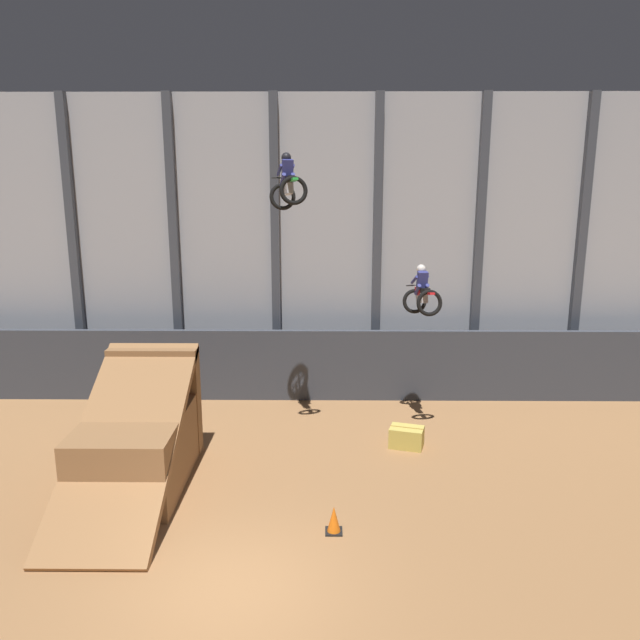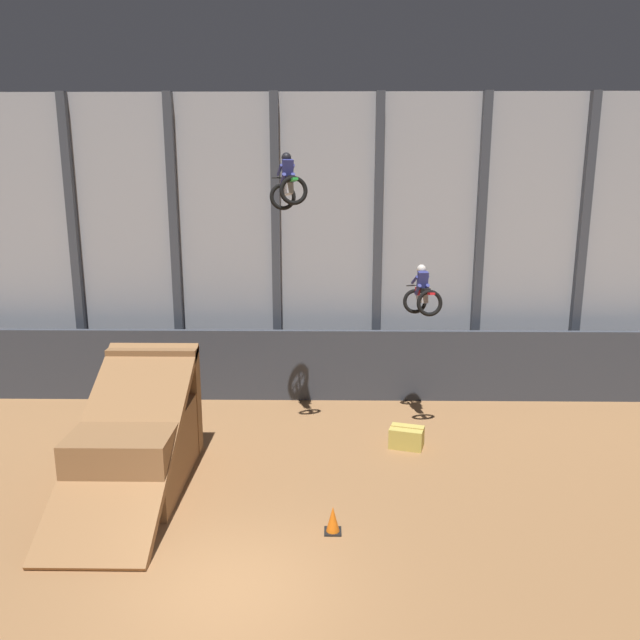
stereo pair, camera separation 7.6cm
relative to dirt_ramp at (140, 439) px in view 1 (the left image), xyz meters
The scene contains 8 objects.
ground_plane 5.18m from the dirt_ramp, 56.23° to the right, with size 60.00×60.00×0.00m, color #996B42.
arena_back_wall 8.41m from the dirt_ramp, 67.73° to the left, with size 32.00×0.40×9.87m.
lower_barrier 6.27m from the dirt_ramp, 63.22° to the left, with size 31.36×0.20×2.36m.
dirt_ramp is the anchor object (origin of this frame).
rider_bike_left_air 7.44m from the dirt_ramp, 37.49° to the left, with size 1.13×1.79×1.54m.
rider_bike_right_air 8.52m from the dirt_ramp, 25.25° to the left, with size 0.96×1.78×1.56m.
traffic_cone_near_ramp 5.28m from the dirt_ramp, 26.43° to the right, with size 0.36×0.36×0.58m.
hay_bale_trackside 7.03m from the dirt_ramp, 15.75° to the left, with size 1.03×0.83×0.57m.
Camera 1 is at (1.68, -9.79, 7.27)m, focal length 35.00 mm.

